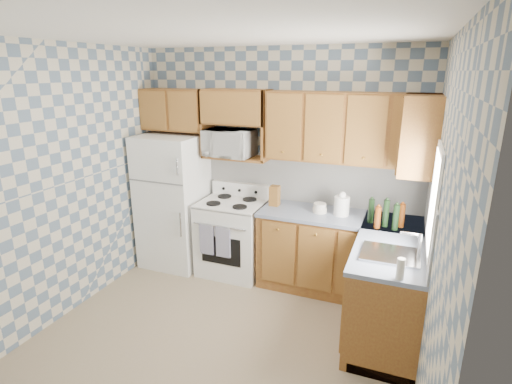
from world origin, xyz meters
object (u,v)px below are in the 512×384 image
refrigerator (174,201)px  microwave (229,143)px  electric_kettle (342,206)px  stove_body (232,238)px

refrigerator → microwave: microwave is taller
refrigerator → electric_kettle: (2.11, 0.05, 0.18)m
refrigerator → electric_kettle: refrigerator is taller
refrigerator → stove_body: 0.89m
refrigerator → microwave: size_ratio=2.93×
microwave → stove_body: bearing=-55.9°
microwave → refrigerator: bearing=-165.7°
refrigerator → electric_kettle: size_ratio=8.03×
stove_body → electric_kettle: (1.30, 0.02, 0.57)m
microwave → electric_kettle: microwave is taller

